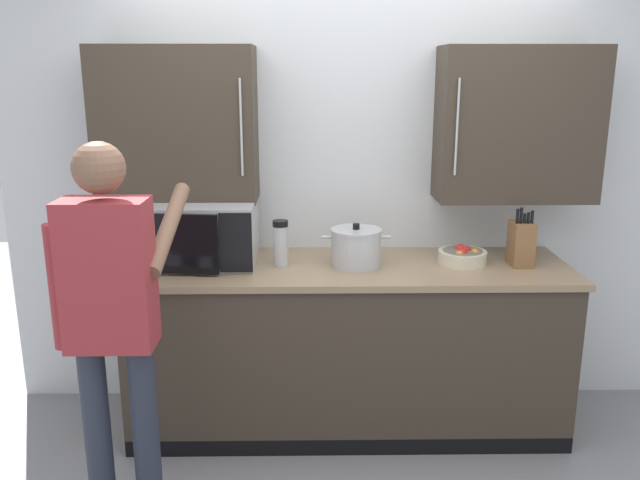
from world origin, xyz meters
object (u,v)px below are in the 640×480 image
at_px(stock_pot, 356,247).
at_px(person_figure, 112,311).
at_px(knife_block, 521,243).
at_px(fruit_bowl, 462,256).
at_px(thermos_flask, 281,243).
at_px(microwave_oven, 195,233).

bearing_deg(stock_pot, person_figure, -140.03).
bearing_deg(knife_block, fruit_bowl, 173.19).
height_order(thermos_flask, stock_pot, thermos_flask).
relative_size(fruit_bowl, person_figure, 0.15).
bearing_deg(person_figure, fruit_bowl, 28.98).
height_order(fruit_bowl, thermos_flask, thermos_flask).
distance_m(fruit_bowl, person_figure, 1.83).
distance_m(knife_block, thermos_flask, 1.27).
height_order(knife_block, person_figure, person_figure).
relative_size(knife_block, stock_pot, 0.87).
relative_size(fruit_bowl, thermos_flask, 1.06).
height_order(fruit_bowl, stock_pot, stock_pot).
relative_size(fruit_bowl, stock_pot, 0.71).
relative_size(microwave_oven, knife_block, 1.85).
relative_size(microwave_oven, person_figure, 0.35).
xyz_separation_m(fruit_bowl, stock_pot, (-0.57, -0.02, 0.06)).
height_order(microwave_oven, stock_pot, microwave_oven).
bearing_deg(stock_pot, knife_block, -0.70).
height_order(stock_pot, person_figure, person_figure).
xyz_separation_m(microwave_oven, stock_pot, (0.85, -0.05, -0.07)).
height_order(microwave_oven, person_figure, person_figure).
bearing_deg(microwave_oven, knife_block, -1.99).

